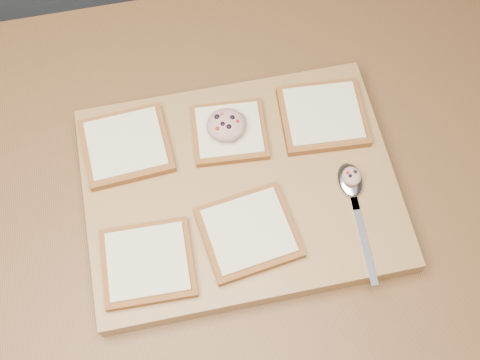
% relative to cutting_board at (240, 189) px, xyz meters
% --- Properties ---
extents(ground, '(4.00, 4.00, 0.00)m').
position_rel_cutting_board_xyz_m(ground, '(0.05, 0.01, -0.92)').
color(ground, '#515459').
rests_on(ground, ground).
extents(island_counter, '(2.00, 0.80, 0.90)m').
position_rel_cutting_board_xyz_m(island_counter, '(0.05, 0.01, -0.47)').
color(island_counter, slate).
rests_on(island_counter, ground).
extents(cutting_board, '(0.47, 0.36, 0.04)m').
position_rel_cutting_board_xyz_m(cutting_board, '(0.00, 0.00, 0.00)').
color(cutting_board, '#A57146').
rests_on(cutting_board, island_counter).
extents(bread_far_left, '(0.14, 0.13, 0.02)m').
position_rel_cutting_board_xyz_m(bread_far_left, '(-0.16, 0.09, 0.03)').
color(bread_far_left, brown).
rests_on(bread_far_left, cutting_board).
extents(bread_far_center, '(0.12, 0.11, 0.02)m').
position_rel_cutting_board_xyz_m(bread_far_center, '(0.00, 0.09, 0.03)').
color(bread_far_center, brown).
rests_on(bread_far_center, cutting_board).
extents(bread_far_right, '(0.14, 0.13, 0.02)m').
position_rel_cutting_board_xyz_m(bread_far_right, '(0.15, 0.09, 0.03)').
color(bread_far_right, brown).
rests_on(bread_far_right, cutting_board).
extents(bread_near_left, '(0.13, 0.12, 0.02)m').
position_rel_cutting_board_xyz_m(bread_near_left, '(-0.15, -0.10, 0.03)').
color(bread_near_left, brown).
rests_on(bread_near_left, cutting_board).
extents(bread_near_center, '(0.15, 0.14, 0.02)m').
position_rel_cutting_board_xyz_m(bread_near_center, '(-0.00, -0.08, 0.03)').
color(bread_near_center, brown).
rests_on(bread_near_center, cutting_board).
extents(tuna_salad_dollop, '(0.06, 0.06, 0.03)m').
position_rel_cutting_board_xyz_m(tuna_salad_dollop, '(-0.00, 0.09, 0.05)').
color(tuna_salad_dollop, tan).
rests_on(tuna_salad_dollop, bread_far_center).
extents(spoon, '(0.04, 0.19, 0.01)m').
position_rel_cutting_board_xyz_m(spoon, '(0.16, -0.04, 0.02)').
color(spoon, silver).
rests_on(spoon, cutting_board).
extents(spoon_salad, '(0.03, 0.03, 0.02)m').
position_rel_cutting_board_xyz_m(spoon_salad, '(0.16, -0.03, 0.04)').
color(spoon_salad, tan).
rests_on(spoon_salad, spoon).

